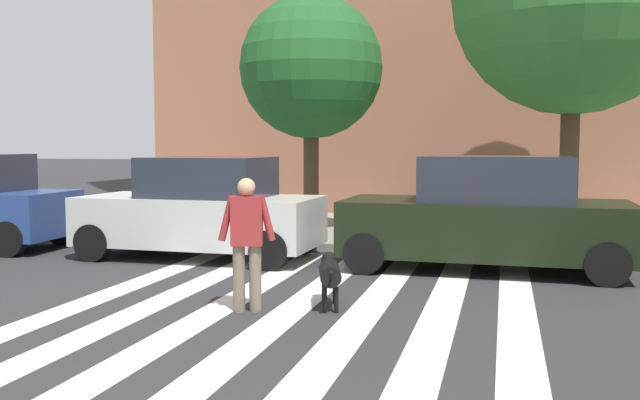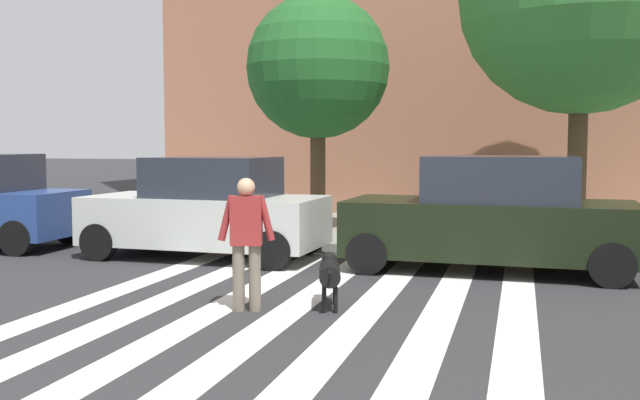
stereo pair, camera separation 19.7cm
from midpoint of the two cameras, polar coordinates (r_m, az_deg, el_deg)
ground_plane at (r=8.03m, az=-6.57°, el=-10.33°), size 160.00×160.00×0.00m
sidewalk_far at (r=16.45m, az=5.27°, el=-2.42°), size 80.00×6.00×0.15m
crosswalk_stripes at (r=7.91m, az=-4.14°, el=-10.52°), size 5.85×11.18×0.01m
parked_car_behind_first at (r=12.99m, az=-8.57°, el=-0.79°), size 4.28×2.05×1.82m
parked_car_third_in_line at (r=11.84m, az=14.00°, el=-1.26°), size 4.59×2.11×1.86m
street_tree_nearest at (r=15.70m, az=0.19°, el=10.51°), size 3.11×3.11×5.12m
pedestrian_dog_walker at (r=8.76m, az=-5.25°, el=-2.90°), size 0.70×0.33×1.64m
dog_on_leash at (r=8.99m, az=1.40°, el=-5.81°), size 0.46×1.08×0.65m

